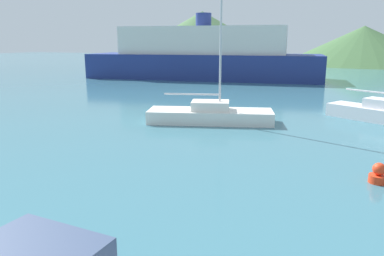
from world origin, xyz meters
TOP-DOWN VIEW (x-y plane):
  - sailboat_inner at (-0.98, 20.41)m, footprint 7.44×4.36m
  - sailboat_middle at (8.03, 24.83)m, footprint 6.27×4.30m
  - ferry_distant at (-11.57, 44.37)m, footprint 29.49×12.45m
  - buoy_marker at (7.64, 13.95)m, footprint 0.60×0.60m
  - hill_west at (-48.62, 97.99)m, footprint 28.60×28.60m
  - hill_central at (-30.43, 88.13)m, footprint 42.31×42.31m
  - hill_east at (6.13, 85.84)m, footprint 31.73×31.73m

SIDE VIEW (x-z plane):
  - buoy_marker at x=7.64m, z-range -0.06..0.63m
  - sailboat_inner at x=-0.98m, z-range -4.88..5.90m
  - sailboat_middle at x=8.03m, z-range -4.88..6.01m
  - ferry_distant at x=-11.57m, z-range -1.18..6.73m
  - hill_east at x=6.13m, z-range 0.00..7.58m
  - hill_west at x=-48.62m, z-range 0.00..8.77m
  - hill_central at x=-30.43m, z-range 0.00..11.66m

